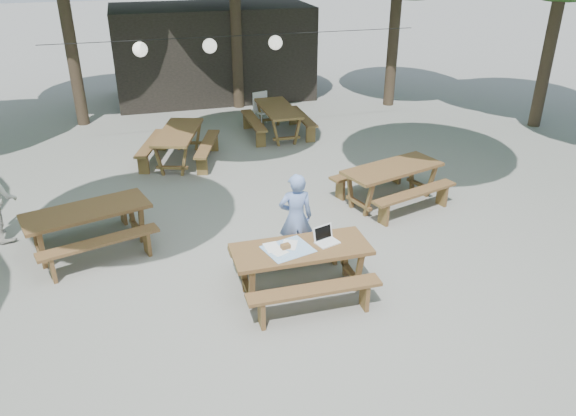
{
  "coord_description": "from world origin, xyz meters",
  "views": [
    {
      "loc": [
        -2.06,
        -7.53,
        4.86
      ],
      "look_at": [
        -0.0,
        -0.15,
        1.05
      ],
      "focal_mm": 35.0,
      "sensor_mm": 36.0,
      "label": 1
    }
  ],
  "objects_px": {
    "main_picnic_table": "(301,269)",
    "picnic_table_nw": "(89,229)",
    "woman": "(296,218)",
    "plastic_chair": "(264,116)"
  },
  "relations": [
    {
      "from": "picnic_table_nw",
      "to": "plastic_chair",
      "type": "distance_m",
      "value": 7.22
    },
    {
      "from": "picnic_table_nw",
      "to": "plastic_chair",
      "type": "relative_size",
      "value": 2.52
    },
    {
      "from": "woman",
      "to": "picnic_table_nw",
      "type": "bearing_deg",
      "value": -14.55
    },
    {
      "from": "main_picnic_table",
      "to": "picnic_table_nw",
      "type": "distance_m",
      "value": 3.71
    },
    {
      "from": "main_picnic_table",
      "to": "picnic_table_nw",
      "type": "bearing_deg",
      "value": 145.09
    },
    {
      "from": "woman",
      "to": "plastic_chair",
      "type": "relative_size",
      "value": 1.67
    },
    {
      "from": "picnic_table_nw",
      "to": "plastic_chair",
      "type": "bearing_deg",
      "value": 36.51
    },
    {
      "from": "main_picnic_table",
      "to": "woman",
      "type": "height_order",
      "value": "woman"
    },
    {
      "from": "picnic_table_nw",
      "to": "plastic_chair",
      "type": "height_order",
      "value": "plastic_chair"
    },
    {
      "from": "plastic_chair",
      "to": "woman",
      "type": "bearing_deg",
      "value": -115.99
    }
  ]
}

